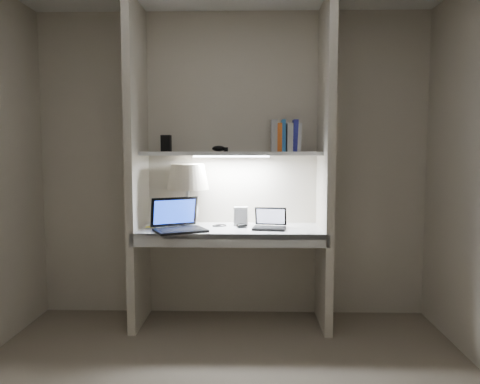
{
  "coord_description": "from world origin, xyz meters",
  "views": [
    {
      "loc": [
        0.16,
        -2.39,
        1.37
      ],
      "look_at": [
        0.07,
        1.05,
        1.07
      ],
      "focal_mm": 35.0,
      "sensor_mm": 36.0,
      "label": 1
    }
  ],
  "objects_px": {
    "table_lamp": "(188,184)",
    "laptop_netbook": "(270,224)",
    "laptop_main": "(178,223)",
    "speaker": "(241,216)",
    "book_row": "(286,137)"
  },
  "relations": [
    {
      "from": "table_lamp",
      "to": "laptop_netbook",
      "type": "bearing_deg",
      "value": -12.42
    },
    {
      "from": "table_lamp",
      "to": "laptop_netbook",
      "type": "height_order",
      "value": "table_lamp"
    },
    {
      "from": "laptop_netbook",
      "to": "book_row",
      "type": "height_order",
      "value": "book_row"
    },
    {
      "from": "table_lamp",
      "to": "laptop_netbook",
      "type": "distance_m",
      "value": 0.73
    },
    {
      "from": "table_lamp",
      "to": "speaker",
      "type": "bearing_deg",
      "value": -0.79
    },
    {
      "from": "laptop_main",
      "to": "laptop_netbook",
      "type": "xyz_separation_m",
      "value": [
        0.7,
        0.09,
        -0.02
      ]
    },
    {
      "from": "table_lamp",
      "to": "speaker",
      "type": "relative_size",
      "value": 3.23
    },
    {
      "from": "laptop_main",
      "to": "laptop_netbook",
      "type": "bearing_deg",
      "value": -18.55
    },
    {
      "from": "table_lamp",
      "to": "book_row",
      "type": "relative_size",
      "value": 1.98
    },
    {
      "from": "table_lamp",
      "to": "laptop_netbook",
      "type": "xyz_separation_m",
      "value": [
        0.65,
        -0.14,
        -0.3
      ]
    },
    {
      "from": "laptop_netbook",
      "to": "book_row",
      "type": "xyz_separation_m",
      "value": [
        0.13,
        0.15,
        0.67
      ]
    },
    {
      "from": "laptop_main",
      "to": "speaker",
      "type": "bearing_deg",
      "value": -0.05
    },
    {
      "from": "laptop_main",
      "to": "speaker",
      "type": "distance_m",
      "value": 0.52
    },
    {
      "from": "laptop_main",
      "to": "book_row",
      "type": "relative_size",
      "value": 1.86
    },
    {
      "from": "laptop_netbook",
      "to": "book_row",
      "type": "bearing_deg",
      "value": 57.54
    }
  ]
}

